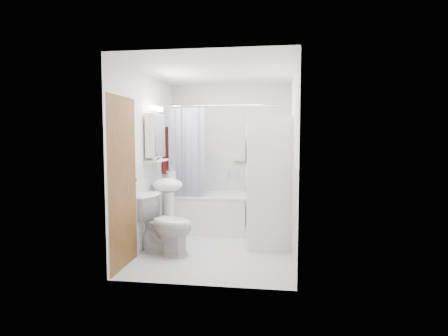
# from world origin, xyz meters

# --- Properties ---
(floor) EXTENTS (2.60, 2.60, 0.00)m
(floor) POSITION_xyz_m (0.00, 0.00, 0.00)
(floor) COLOR silver
(floor) RESTS_ON ground
(room_walls) EXTENTS (2.60, 2.60, 2.60)m
(room_walls) POSITION_xyz_m (0.00, 0.00, 1.49)
(room_walls) COLOR white
(room_walls) RESTS_ON ground
(wainscot) EXTENTS (1.98, 2.58, 2.58)m
(wainscot) POSITION_xyz_m (0.00, 0.29, 0.60)
(wainscot) COLOR white
(wainscot) RESTS_ON ground
(door) EXTENTS (0.05, 2.00, 2.00)m
(door) POSITION_xyz_m (-0.95, -0.55, 1.00)
(door) COLOR brown
(door) RESTS_ON ground
(bathtub) EXTENTS (1.60, 0.76, 0.61)m
(bathtub) POSITION_xyz_m (-0.07, 0.92, 0.34)
(bathtub) COLOR white
(bathtub) RESTS_ON ground
(tub_spout) EXTENTS (0.04, 0.12, 0.04)m
(tub_spout) POSITION_xyz_m (0.13, 1.25, 0.93)
(tub_spout) COLOR silver
(tub_spout) RESTS_ON room_walls
(curtain_rod) EXTENTS (1.78, 0.02, 0.02)m
(curtain_rod) POSITION_xyz_m (-0.07, 0.60, 2.00)
(curtain_rod) COLOR silver
(curtain_rod) RESTS_ON room_walls
(shower_curtain) EXTENTS (0.55, 0.02, 1.45)m
(shower_curtain) POSITION_xyz_m (-0.58, 0.60, 1.25)
(shower_curtain) COLOR #151649
(shower_curtain) RESTS_ON curtain_rod
(sink) EXTENTS (0.44, 0.37, 1.04)m
(sink) POSITION_xyz_m (-0.75, 0.15, 0.70)
(sink) COLOR white
(sink) RESTS_ON ground
(medicine_cabinet) EXTENTS (0.13, 0.50, 0.71)m
(medicine_cabinet) POSITION_xyz_m (-0.90, 0.10, 1.57)
(medicine_cabinet) COLOR white
(medicine_cabinet) RESTS_ON room_walls
(shelf) EXTENTS (0.18, 0.54, 0.02)m
(shelf) POSITION_xyz_m (-0.89, 0.10, 1.20)
(shelf) COLOR silver
(shelf) RESTS_ON room_walls
(shower_caddy) EXTENTS (0.22, 0.06, 0.02)m
(shower_caddy) POSITION_xyz_m (0.18, 1.24, 1.15)
(shower_caddy) COLOR silver
(shower_caddy) RESTS_ON room_walls
(towel) EXTENTS (0.07, 0.31, 0.75)m
(towel) POSITION_xyz_m (-0.94, 0.75, 1.34)
(towel) COLOR #4B1513
(towel) RESTS_ON room_walls
(washer_dryer) EXTENTS (0.71, 0.70, 1.80)m
(washer_dryer) POSITION_xyz_m (0.68, 0.25, 0.90)
(washer_dryer) COLOR white
(washer_dryer) RESTS_ON ground
(toilet) EXTENTS (0.88, 0.66, 0.77)m
(toilet) POSITION_xyz_m (-0.66, -0.31, 0.39)
(toilet) COLOR white
(toilet) RESTS_ON ground
(soap_pump) EXTENTS (0.08, 0.17, 0.08)m
(soap_pump) POSITION_xyz_m (-0.71, 0.25, 0.95)
(soap_pump) COLOR gray
(soap_pump) RESTS_ON sink
(shelf_bottle) EXTENTS (0.07, 0.18, 0.07)m
(shelf_bottle) POSITION_xyz_m (-0.89, -0.05, 1.25)
(shelf_bottle) COLOR gray
(shelf_bottle) RESTS_ON shelf
(shelf_cup) EXTENTS (0.10, 0.09, 0.10)m
(shelf_cup) POSITION_xyz_m (-0.89, 0.22, 1.26)
(shelf_cup) COLOR gray
(shelf_cup) RESTS_ON shelf
(shampoo_a) EXTENTS (0.13, 0.17, 0.13)m
(shampoo_a) POSITION_xyz_m (0.35, 1.24, 1.23)
(shampoo_a) COLOR gray
(shampoo_a) RESTS_ON shower_caddy
(shampoo_b) EXTENTS (0.08, 0.21, 0.08)m
(shampoo_b) POSITION_xyz_m (0.47, 1.24, 1.20)
(shampoo_b) COLOR #274A9E
(shampoo_b) RESTS_ON shower_caddy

